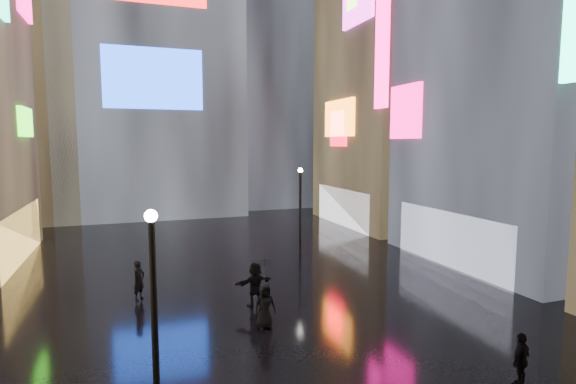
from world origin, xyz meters
name	(u,v)px	position (x,y,z in m)	size (l,w,h in m)	color
ground	(237,271)	(0.00, 20.00, 0.00)	(140.00, 140.00, 0.00)	black
building_right_far	(398,54)	(15.98, 30.00, 13.98)	(10.28, 12.00, 28.00)	black
tower_flank_right	(262,48)	(9.00, 46.00, 17.00)	(12.00, 12.00, 34.00)	black
tower_flank_left	(15,68)	(-14.00, 42.00, 13.00)	(10.00, 10.00, 26.00)	black
lamp_near	(154,306)	(-4.74, 7.93, 2.94)	(0.30, 0.30, 5.20)	black
lamp_far	(300,205)	(4.58, 22.68, 2.94)	(0.30, 0.30, 5.20)	black
pedestrian_3	(521,360)	(4.79, 6.34, 0.77)	(0.90, 0.38, 1.54)	black
pedestrian_4	(265,306)	(-0.71, 12.50, 0.81)	(0.80, 0.52, 1.63)	black
pedestrian_5	(255,284)	(-0.45, 14.78, 0.91)	(1.68, 0.53, 1.81)	black
pedestrian_6	(139,280)	(-4.95, 17.12, 0.84)	(0.62, 0.40, 1.69)	black
umbrella_2	(265,271)	(-0.71, 12.50, 2.11)	(1.05, 1.07, 0.96)	black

